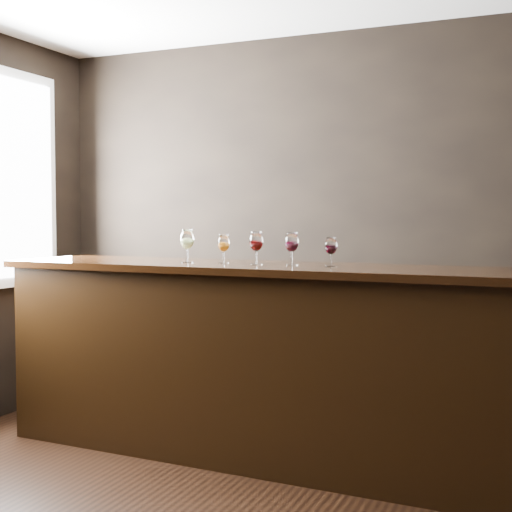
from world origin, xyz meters
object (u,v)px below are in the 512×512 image
at_px(glass_amber, 224,244).
at_px(glass_red_a, 256,242).
at_px(bar_counter, 259,364).
at_px(glass_red_c, 331,246).
at_px(glass_white, 187,240).
at_px(glass_red_b, 292,243).
at_px(back_bar_shelf, 382,361).

relative_size(glass_amber, glass_red_a, 0.89).
distance_m(bar_counter, glass_red_c, 0.86).
height_order(glass_white, glass_red_b, glass_white).
bearing_deg(glass_white, glass_red_c, 0.89).
distance_m(back_bar_shelf, glass_white, 1.59).
xyz_separation_m(bar_counter, glass_white, (-0.48, -0.02, 0.75)).
distance_m(glass_red_a, glass_red_c, 0.46).
height_order(bar_counter, glass_amber, glass_amber).
bearing_deg(glass_red_a, glass_white, -179.76).
distance_m(bar_counter, glass_red_b, 0.77).
bearing_deg(glass_red_a, glass_amber, 167.17).
bearing_deg(back_bar_shelf, glass_red_b, -113.23).
bearing_deg(glass_red_c, back_bar_shelf, 82.14).
distance_m(bar_counter, glass_amber, 0.77).
bearing_deg(glass_amber, glass_red_a, -12.83).
height_order(bar_counter, glass_red_c, glass_red_c).
bearing_deg(bar_counter, glass_amber, 175.02).
relative_size(glass_white, glass_red_c, 1.23).
bearing_deg(glass_red_b, glass_red_c, -0.37).
height_order(glass_red_a, glass_red_c, glass_red_a).
relative_size(bar_counter, glass_amber, 18.28).
bearing_deg(glass_red_c, glass_red_b, 179.63).
bearing_deg(glass_white, glass_red_b, 1.33).
distance_m(glass_white, glass_red_c, 0.93).
bearing_deg(back_bar_shelf, glass_amber, -136.13).
relative_size(glass_white, glass_red_a, 1.05).
bearing_deg(glass_red_c, bar_counter, 178.89).
height_order(glass_red_b, glass_red_c, glass_red_b).
bearing_deg(bar_counter, glass_red_a, -108.42).
relative_size(glass_red_a, glass_red_c, 1.16).
xyz_separation_m(glass_red_b, glass_red_c, (0.24, -0.00, -0.02)).
distance_m(glass_amber, glass_red_c, 0.71).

